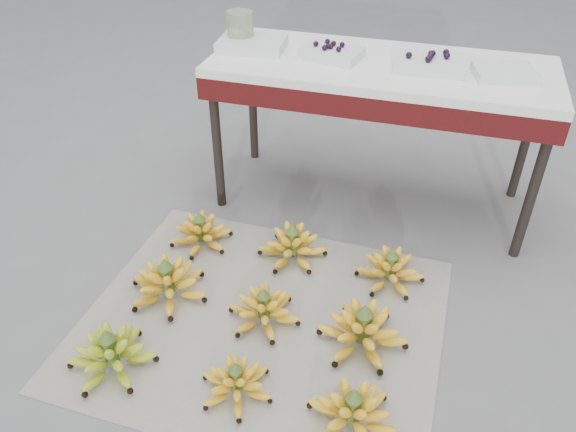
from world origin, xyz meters
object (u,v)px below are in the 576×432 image
(bunch_front_left, at_px, (111,354))
(bunch_back_right, at_px, (390,270))
(newspaper_mat, at_px, (263,321))
(tray_far_right, at_px, (504,73))
(tray_left, at_px, (332,53))
(bunch_mid_center, at_px, (264,310))
(bunch_front_center, at_px, (236,383))
(tray_right, at_px, (429,63))
(vendor_table, at_px, (380,80))
(glass_jar, at_px, (240,29))
(bunch_front_right, at_px, (352,413))
(tray_far_left, at_px, (252,44))
(bunch_back_left, at_px, (201,233))
(bunch_mid_left, at_px, (168,283))
(bunch_back_center, at_px, (293,246))
(bunch_mid_right, at_px, (363,331))

(bunch_front_left, relative_size, bunch_back_right, 0.89)
(newspaper_mat, distance_m, tray_far_right, 1.30)
(tray_left, bearing_deg, bunch_front_left, -109.17)
(bunch_mid_center, bearing_deg, bunch_front_left, -115.64)
(bunch_front_center, bearing_deg, tray_right, 86.04)
(vendor_table, height_order, glass_jar, glass_jar)
(bunch_front_right, bearing_deg, tray_far_left, 135.38)
(bunch_back_left, distance_m, bunch_back_right, 0.79)
(bunch_front_right, relative_size, glass_jar, 2.31)
(bunch_front_left, relative_size, bunch_front_right, 0.86)
(vendor_table, bearing_deg, bunch_mid_left, -124.95)
(tray_far_left, bearing_deg, tray_left, -0.96)
(bunch_front_right, height_order, bunch_back_center, same)
(vendor_table, distance_m, tray_left, 0.23)
(glass_jar, bearing_deg, tray_left, -4.74)
(bunch_front_left, xyz_separation_m, bunch_mid_center, (0.41, 0.34, -0.01))
(tray_far_left, bearing_deg, bunch_front_right, -59.37)
(bunch_mid_center, relative_size, bunch_mid_right, 0.91)
(bunch_mid_left, xyz_separation_m, glass_jar, (-0.01, 0.89, 0.67))
(bunch_front_right, height_order, tray_far_right, tray_far_right)
(vendor_table, bearing_deg, bunch_mid_right, -81.52)
(bunch_mid_right, bearing_deg, bunch_front_left, -140.23)
(bunch_back_left, bearing_deg, bunch_back_right, -17.40)
(bunch_mid_right, relative_size, tray_left, 1.43)
(newspaper_mat, xyz_separation_m, bunch_mid_left, (-0.38, 0.02, 0.06))
(bunch_front_left, relative_size, bunch_back_center, 0.96)
(bunch_mid_center, distance_m, vendor_table, 1.05)
(newspaper_mat, bearing_deg, glass_jar, 113.00)
(tray_right, bearing_deg, tray_far_left, 178.64)
(bunch_back_center, bearing_deg, bunch_mid_left, -143.44)
(bunch_front_left, distance_m, bunch_back_center, 0.81)
(bunch_mid_center, height_order, vendor_table, vendor_table)
(tray_far_right, bearing_deg, bunch_back_center, -144.63)
(bunch_front_left, relative_size, tray_right, 1.02)
(bunch_front_center, xyz_separation_m, bunch_front_right, (0.37, -0.01, 0.01))
(bunch_back_left, relative_size, tray_far_right, 1.24)
(bunch_mid_right, bearing_deg, bunch_mid_left, -165.73)
(bunch_front_center, bearing_deg, bunch_mid_right, 56.83)
(bunch_back_left, relative_size, tray_right, 1.14)
(vendor_table, height_order, tray_left, tray_left)
(bunch_back_left, bearing_deg, vendor_table, 24.17)
(bunch_back_center, height_order, tray_left, tray_left)
(bunch_mid_right, height_order, tray_far_left, tray_far_left)
(bunch_mid_right, xyz_separation_m, bunch_back_right, (0.04, 0.35, -0.01))
(bunch_mid_center, height_order, bunch_back_center, bunch_back_center)
(bunch_front_left, distance_m, bunch_mid_left, 0.36)
(bunch_mid_left, bearing_deg, tray_right, 65.76)
(bunch_back_right, height_order, tray_left, tray_left)
(bunch_mid_right, height_order, vendor_table, vendor_table)
(vendor_table, xyz_separation_m, tray_right, (0.18, -0.02, 0.10))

